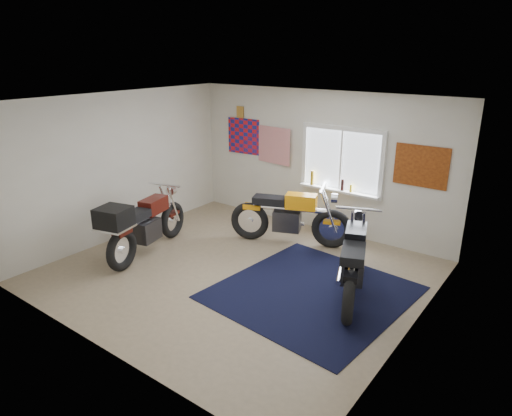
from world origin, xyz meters
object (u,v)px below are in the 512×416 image
Objects in this scene: navy_rug at (312,292)px; black_chrome_bike at (353,263)px; yellow_triumph at (289,218)px; maroon_tourer at (142,225)px.

black_chrome_bike is at bearing 34.00° from navy_rug.
navy_rug is 1.22× the size of black_chrome_bike.
yellow_triumph is 2.03m from black_chrome_bike.
yellow_triumph is 1.01× the size of black_chrome_bike.
yellow_triumph is at bearing 37.93° from black_chrome_bike.
black_chrome_bike reaches higher than navy_rug.
maroon_tourer is at bearing -152.88° from yellow_triumph.
black_chrome_bike is (1.74, -1.03, 0.00)m from yellow_triumph.
navy_rug is at bearing -92.27° from maroon_tourer.
black_chrome_bike is at bearing -88.80° from maroon_tourer.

